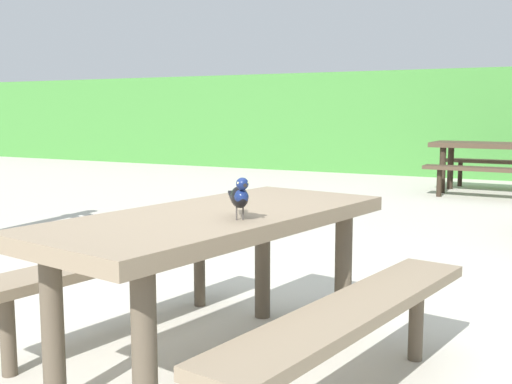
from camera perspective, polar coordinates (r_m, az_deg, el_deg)
name	(u,v)px	position (r m, az deg, el deg)	size (l,w,h in m)	color
ground_plane	(195,360)	(3.12, -5.59, -15.08)	(60.00, 60.00, 0.00)	beige
hedge_wall	(484,123)	(12.28, 20.23, 5.94)	(28.00, 1.56, 1.94)	#428438
picnic_table_foreground	(218,251)	(2.86, -3.55, -5.45)	(1.94, 1.97, 0.74)	#84725B
bird_grackle	(240,196)	(2.58, -1.49, -0.35)	(0.21, 0.23, 0.18)	black
picnic_table_mid_left	(497,156)	(9.59, 21.24, 3.13)	(1.83, 1.74, 0.74)	#473828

